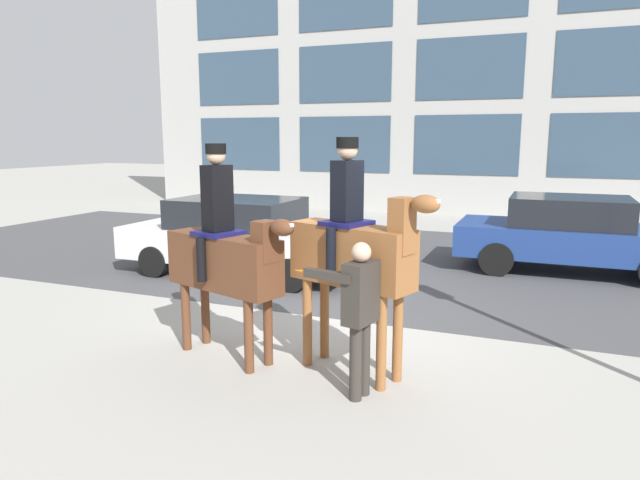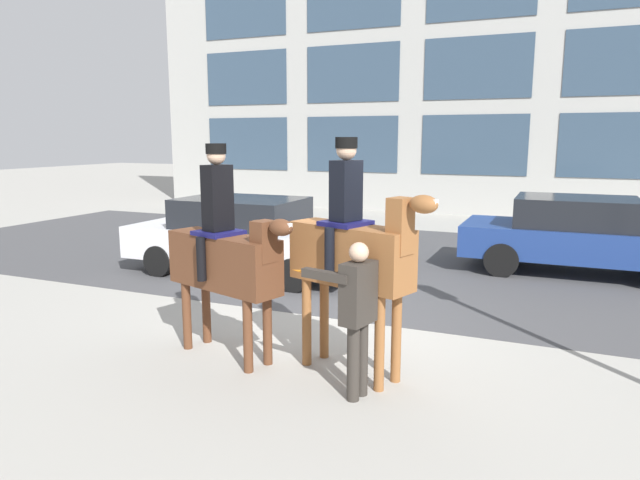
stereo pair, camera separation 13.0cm
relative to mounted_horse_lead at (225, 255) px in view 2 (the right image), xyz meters
The scene contains 7 objects.
ground_plane 2.02m from the mounted_horse_lead, 60.82° to the left, with size 80.00×80.00×0.00m, color #9E9B93.
road_surface 6.30m from the mounted_horse_lead, 82.87° to the left, with size 24.79×8.50×0.01m.
mounted_horse_lead is the anchor object (origin of this frame).
mounted_horse_companion 1.58m from the mounted_horse_lead, ahead, with size 1.81×0.89×2.65m.
pedestrian_bystander 1.89m from the mounted_horse_lead, 13.58° to the right, with size 0.89×0.44×1.63m.
street_car_near_lane 4.40m from the mounted_horse_lead, 117.45° to the left, with size 4.66×1.97×1.48m.
street_car_far_lane 7.59m from the mounted_horse_lead, 58.26° to the left, with size 4.42×1.96×1.50m.
Camera 2 is at (2.88, -7.02, 2.65)m, focal length 32.00 mm.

